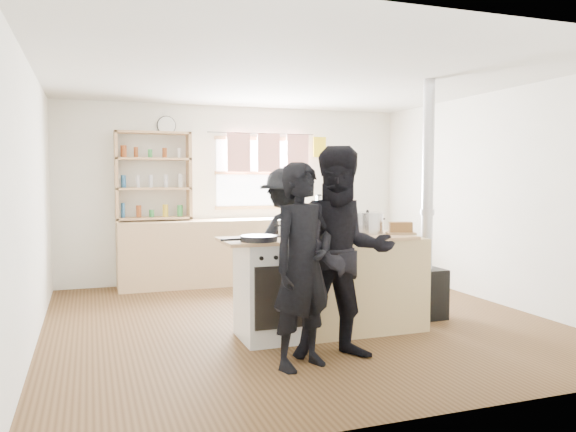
% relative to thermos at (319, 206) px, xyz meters
% --- Properties ---
extents(ground, '(5.00, 5.00, 0.01)m').
position_rel_thermos_xyz_m(ground, '(-1.17, -2.22, -1.06)').
color(ground, brown).
rests_on(ground, ground).
extents(back_counter, '(3.40, 0.55, 0.90)m').
position_rel_thermos_xyz_m(back_counter, '(-1.17, 0.00, -0.61)').
color(back_counter, '#D9B482').
rests_on(back_counter, ground).
extents(shelving_unit, '(1.00, 0.28, 1.20)m').
position_rel_thermos_xyz_m(shelving_unit, '(-2.37, 0.12, 0.45)').
color(shelving_unit, tan).
rests_on(shelving_unit, back_counter).
extents(thermos, '(0.10, 0.10, 0.32)m').
position_rel_thermos_xyz_m(thermos, '(0.00, 0.00, 0.00)').
color(thermos, silver).
rests_on(thermos, back_counter).
extents(cooking_island, '(1.97, 0.64, 0.93)m').
position_rel_thermos_xyz_m(cooking_island, '(-1.02, -2.77, -0.59)').
color(cooking_island, white).
rests_on(cooking_island, ground).
extents(skillet_greens, '(0.34, 0.34, 0.05)m').
position_rel_thermos_xyz_m(skillet_greens, '(-1.80, -2.94, -0.10)').
color(skillet_greens, black).
rests_on(skillet_greens, cooking_island).
extents(roast_tray, '(0.34, 0.32, 0.07)m').
position_rel_thermos_xyz_m(roast_tray, '(-1.02, -2.75, -0.09)').
color(roast_tray, silver).
rests_on(roast_tray, cooking_island).
extents(stockpot_stove, '(0.22, 0.22, 0.18)m').
position_rel_thermos_xyz_m(stockpot_stove, '(-1.41, -2.64, -0.05)').
color(stockpot_stove, '#B0B0B2').
rests_on(stockpot_stove, cooking_island).
extents(stockpot_counter, '(0.32, 0.32, 0.24)m').
position_rel_thermos_xyz_m(stockpot_counter, '(-0.58, -2.64, -0.02)').
color(stockpot_counter, '#B1B1B3').
rests_on(stockpot_counter, cooking_island).
extents(bread_board, '(0.33, 0.28, 0.12)m').
position_rel_thermos_xyz_m(bread_board, '(-0.31, -2.81, -0.08)').
color(bread_board, tan).
rests_on(bread_board, cooking_island).
extents(flue_heater, '(0.35, 0.35, 2.50)m').
position_rel_thermos_xyz_m(flue_heater, '(0.15, -2.59, -0.41)').
color(flue_heater, black).
rests_on(flue_heater, ground).
extents(person_near_left, '(0.69, 0.57, 1.61)m').
position_rel_thermos_xyz_m(person_near_left, '(-1.64, -3.59, -0.25)').
color(person_near_left, black).
rests_on(person_near_left, ground).
extents(person_near_right, '(0.95, 0.80, 1.74)m').
position_rel_thermos_xyz_m(person_near_right, '(-1.26, -3.51, -0.19)').
color(person_near_right, black).
rests_on(person_near_right, ground).
extents(person_far, '(1.14, 0.83, 1.59)m').
position_rel_thermos_xyz_m(person_far, '(-1.19, -1.94, -0.26)').
color(person_far, black).
rests_on(person_far, ground).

